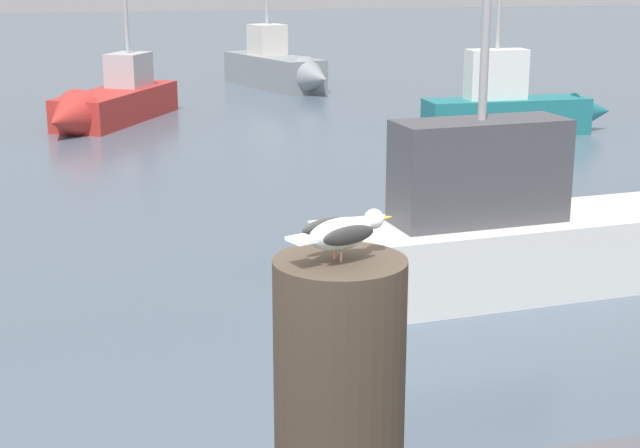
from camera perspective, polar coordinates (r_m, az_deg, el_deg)
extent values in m
cylinder|color=#382D23|center=(3.23, 1.15, -11.46)|extent=(0.43, 0.43, 1.10)
cylinder|color=tan|center=(2.99, 1.25, -1.93)|extent=(0.01, 0.01, 0.04)
cylinder|color=tan|center=(3.02, 0.85, -1.76)|extent=(0.01, 0.01, 0.04)
ellipsoid|color=silver|center=(2.99, 1.21, -0.58)|extent=(0.25, 0.16, 0.10)
sphere|color=silver|center=(3.06, 3.22, 0.30)|extent=(0.06, 0.06, 0.06)
cone|color=gold|center=(3.10, 4.01, 0.38)|extent=(0.05, 0.03, 0.02)
cube|color=silver|center=(2.91, -1.10, -0.93)|extent=(0.09, 0.10, 0.01)
ellipsoid|color=#282828|center=(2.94, 1.71, -0.67)|extent=(0.19, 0.10, 0.06)
ellipsoid|color=#282828|center=(3.03, 0.42, -0.19)|extent=(0.19, 0.10, 0.06)
cube|color=silver|center=(9.81, 13.58, -1.50)|extent=(4.82, 1.41, 0.74)
cube|color=#47474C|center=(9.18, 9.43, 3.10)|extent=(1.69, 0.72, 0.98)
cylinder|color=#A5A5A8|center=(8.99, 9.85, 12.59)|extent=(0.08, 0.08, 2.06)
cube|color=gray|center=(24.85, -2.76, 9.01)|extent=(2.06, 3.63, 0.80)
cone|color=gray|center=(23.13, -0.27, 8.66)|extent=(1.19, 1.19, 0.95)
cube|color=silver|center=(25.05, -3.14, 10.85)|extent=(0.97, 1.00, 0.76)
cube|color=#1E7075|center=(18.33, 10.96, 6.27)|extent=(3.10, 0.91, 0.67)
cone|color=#1E7075|center=(19.09, 15.80, 6.43)|extent=(0.75, 0.75, 0.73)
cube|color=white|center=(18.13, 10.39, 8.71)|extent=(1.11, 0.49, 0.91)
cube|color=#B72D28|center=(19.95, -11.92, 6.88)|extent=(2.71, 3.56, 0.63)
cone|color=#B72D28|center=(18.20, -14.84, 6.02)|extent=(1.35, 1.35, 0.99)
cube|color=#B2B2B7|center=(20.38, -11.26, 8.95)|extent=(1.05, 1.13, 0.68)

